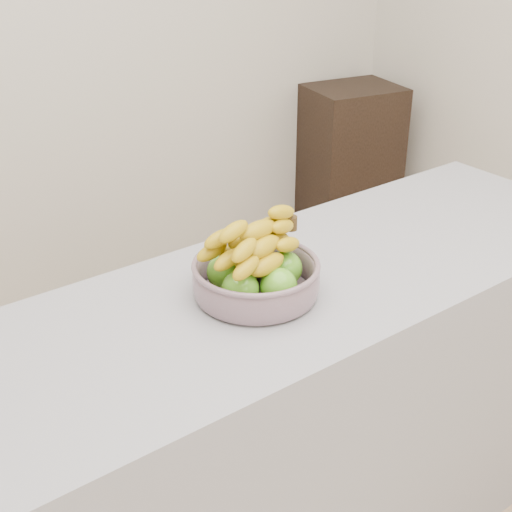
# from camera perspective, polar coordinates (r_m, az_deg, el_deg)

# --- Properties ---
(counter) EXTENTS (2.00, 0.60, 0.90)m
(counter) POSITION_cam_1_polar(r_m,az_deg,el_deg) (1.92, 1.78, -14.10)
(counter) COLOR #9A98A0
(counter) RESTS_ON ground
(cabinet) EXTENTS (0.52, 0.45, 0.82)m
(cabinet) POSITION_cam_1_polar(r_m,az_deg,el_deg) (3.85, 7.49, 7.33)
(cabinet) COLOR black
(cabinet) RESTS_ON ground
(fruit_bowl) EXTENTS (0.29, 0.29, 0.18)m
(fruit_bowl) POSITION_cam_1_polar(r_m,az_deg,el_deg) (1.59, -0.01, -1.40)
(fruit_bowl) COLOR #8792A2
(fruit_bowl) RESTS_ON counter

